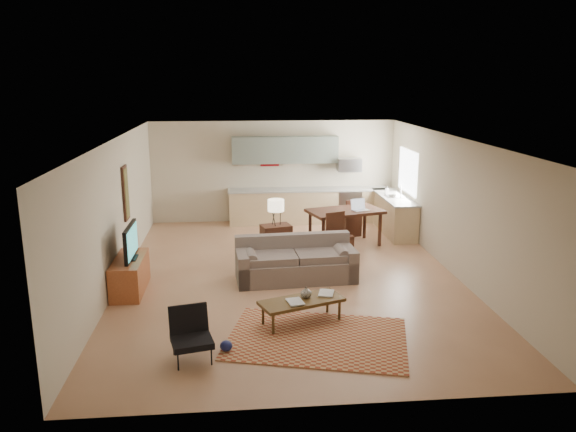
{
  "coord_description": "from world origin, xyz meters",
  "views": [
    {
      "loc": [
        -1.0,
        -10.38,
        3.8
      ],
      "look_at": [
        0.0,
        0.3,
        1.15
      ],
      "focal_mm": 35.0,
      "sensor_mm": 36.0,
      "label": 1
    }
  ],
  "objects": [
    {
      "name": "coffee_table",
      "position": [
        -0.01,
        -2.17,
        0.2
      ],
      "size": [
        1.44,
        0.97,
        0.4
      ],
      "primitive_type": null,
      "rotation": [
        0.0,
        0.0,
        0.36
      ],
      "color": "#462F13",
      "rests_on": "floor"
    },
    {
      "name": "tv",
      "position": [
        -2.92,
        -0.5,
        0.93
      ],
      "size": [
        0.1,
        1.04,
        0.62
      ],
      "primitive_type": null,
      "color": "black",
      "rests_on": "tv_credenza"
    },
    {
      "name": "vase",
      "position": [
        0.07,
        -2.08,
        0.49
      ],
      "size": [
        0.26,
        0.26,
        0.18
      ],
      "primitive_type": "imported",
      "rotation": [
        0.0,
        0.0,
        0.26
      ],
      "color": "black",
      "rests_on": "coffee_table"
    },
    {
      "name": "rug",
      "position": [
        0.15,
        -2.75,
        0.01
      ],
      "size": [
        3.0,
        2.43,
        0.02
      ],
      "primitive_type": "cube",
      "rotation": [
        0.0,
        0.0,
        -0.26
      ],
      "color": "#983922",
      "rests_on": "floor"
    },
    {
      "name": "laptop",
      "position": [
        1.82,
        1.88,
        0.98
      ],
      "size": [
        0.42,
        0.37,
        0.27
      ],
      "primitive_type": null,
      "rotation": [
        0.0,
        0.0,
        0.33
      ],
      "color": "#A5A8AD",
      "rests_on": "dining_table"
    },
    {
      "name": "upper_cabinets",
      "position": [
        0.3,
        4.33,
        1.95
      ],
      "size": [
        2.8,
        0.34,
        0.7
      ],
      "primitive_type": "cube",
      "color": "slate",
      "rests_on": "room"
    },
    {
      "name": "window_right",
      "position": [
        3.23,
        3.0,
        1.55
      ],
      "size": [
        0.02,
        1.4,
        1.05
      ],
      "primitive_type": "cube",
      "color": "white",
      "rests_on": "room"
    },
    {
      "name": "kitchen_microwave",
      "position": [
        2.0,
        4.2,
        1.55
      ],
      "size": [
        0.62,
        0.4,
        0.35
      ],
      "primitive_type": "cube",
      "color": "#A5A8AD",
      "rests_on": "room"
    },
    {
      "name": "console_table",
      "position": [
        -0.17,
        1.23,
        0.36
      ],
      "size": [
        0.71,
        0.56,
        0.72
      ],
      "primitive_type": null,
      "rotation": [
        0.0,
        0.0,
        0.26
      ],
      "color": "#321910",
      "rests_on": "floor"
    },
    {
      "name": "soap_bottle",
      "position": [
        2.83,
        3.37,
        1.02
      ],
      "size": [
        0.11,
        0.11,
        0.19
      ],
      "primitive_type": "imported",
      "rotation": [
        0.0,
        0.0,
        -0.13
      ],
      "color": "beige",
      "rests_on": "kitchen_counter_right"
    },
    {
      "name": "triptych",
      "position": [
        -0.1,
        4.47,
        1.75
      ],
      "size": [
        1.7,
        0.04,
        0.5
      ],
      "primitive_type": null,
      "color": "beige",
      "rests_on": "room"
    },
    {
      "name": "kitchen_counter_back",
      "position": [
        0.9,
        4.18,
        0.46
      ],
      "size": [
        4.26,
        0.64,
        0.92
      ],
      "primitive_type": null,
      "color": "tan",
      "rests_on": "ground"
    },
    {
      "name": "sofa",
      "position": [
        0.1,
        -0.2,
        0.41
      ],
      "size": [
        2.43,
        1.19,
        0.82
      ],
      "primitive_type": null,
      "rotation": [
        0.0,
        0.0,
        0.07
      ],
      "color": "#6A5B53",
      "rests_on": "floor"
    },
    {
      "name": "dining_chair_far",
      "position": [
        1.76,
        2.83,
        0.47
      ],
      "size": [
        0.59,
        0.6,
        0.95
      ],
      "primitive_type": null,
      "rotation": [
        0.0,
        0.0,
        3.5
      ],
      "color": "#321910",
      "rests_on": "floor"
    },
    {
      "name": "tv_credenza",
      "position": [
        -2.97,
        -0.5,
        0.31
      ],
      "size": [
        0.52,
        1.35,
        0.62
      ],
      "primitive_type": null,
      "color": "brown",
      "rests_on": "floor"
    },
    {
      "name": "kitchen_range",
      "position": [
        2.0,
        4.18,
        0.45
      ],
      "size": [
        0.62,
        0.62,
        0.9
      ],
      "primitive_type": "cube",
      "color": "#A5A8AD",
      "rests_on": "ground"
    },
    {
      "name": "dining_table",
      "position": [
        1.48,
        1.99,
        0.42
      ],
      "size": [
        1.87,
        1.39,
        0.85
      ],
      "primitive_type": null,
      "rotation": [
        0.0,
        0.0,
        0.29
      ],
      "color": "#321910",
      "rests_on": "floor"
    },
    {
      "name": "armchair",
      "position": [
        -1.66,
        -3.23,
        0.36
      ],
      "size": [
        0.76,
        0.76,
        0.72
      ],
      "primitive_type": null,
      "rotation": [
        0.0,
        0.0,
        0.23
      ],
      "color": "black",
      "rests_on": "floor"
    },
    {
      "name": "room",
      "position": [
        0.0,
        0.0,
        1.35
      ],
      "size": [
        9.0,
        9.0,
        9.0
      ],
      "color": "#A77453",
      "rests_on": "ground"
    },
    {
      "name": "table_lamp",
      "position": [
        -0.17,
        1.23,
        1.01
      ],
      "size": [
        0.43,
        0.43,
        0.58
      ],
      "primitive_type": null,
      "rotation": [
        0.0,
        0.0,
        0.24
      ],
      "color": "beige",
      "rests_on": "console_table"
    },
    {
      "name": "wall_art_left",
      "position": [
        -3.21,
        0.9,
        1.55
      ],
      "size": [
        0.06,
        0.42,
        1.1
      ],
      "primitive_type": null,
      "color": "olive",
      "rests_on": "room"
    },
    {
      "name": "book_a",
      "position": [
        -0.24,
        -2.32,
        0.41
      ],
      "size": [
        0.35,
        0.4,
        0.03
      ],
      "primitive_type": "imported",
      "rotation": [
        0.0,
        0.0,
        0.2
      ],
      "color": "maroon",
      "rests_on": "coffee_table"
    },
    {
      "name": "dining_chair_near",
      "position": [
        1.21,
        1.15,
        0.48
      ],
      "size": [
        0.6,
        0.61,
        0.96
      ],
      "primitive_type": null,
      "rotation": [
        0.0,
        0.0,
        0.36
      ],
      "color": "#321910",
      "rests_on": "floor"
    },
    {
      "name": "kitchen_counter_right",
      "position": [
        2.93,
        3.0,
        0.46
      ],
      "size": [
        0.64,
        2.26,
        0.92
      ],
      "primitive_type": null,
      "color": "tan",
      "rests_on": "ground"
    },
    {
      "name": "book_b",
      "position": [
        0.29,
        -1.94,
        0.41
      ],
      "size": [
        0.4,
        0.44,
        0.02
      ],
      "primitive_type": "imported",
      "rotation": [
        0.0,
        0.0,
        -0.27
      ],
      "color": "navy",
      "rests_on": "coffee_table"
    }
  ]
}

